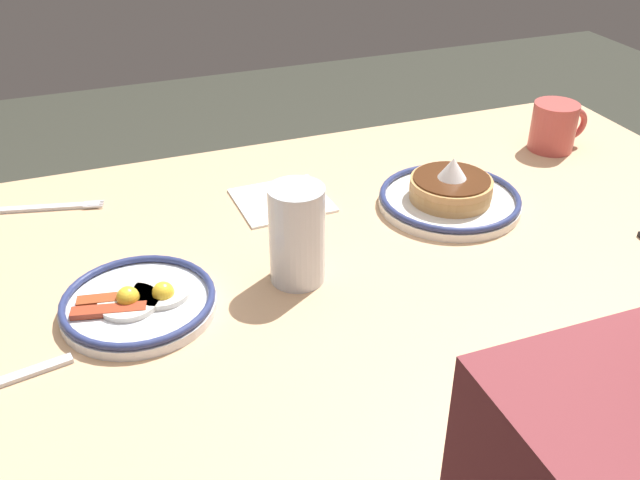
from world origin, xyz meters
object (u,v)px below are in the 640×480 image
object	(u,v)px
coffee_mug	(555,126)
drinking_glass	(297,239)
plate_near_main	(450,195)
fork_far	(43,208)
plate_center_pancakes	(139,302)
paper_napkin	(282,200)

from	to	relation	value
coffee_mug	drinking_glass	distance (m)	0.65
plate_near_main	coffee_mug	distance (m)	0.33
coffee_mug	drinking_glass	world-z (taller)	drinking_glass
coffee_mug	fork_far	xyz separation A→B (m)	(0.93, -0.09, -0.04)
plate_near_main	drinking_glass	xyz separation A→B (m)	(0.30, 0.11, 0.04)
plate_center_pancakes	coffee_mug	bearing A→B (deg)	-163.85
plate_center_pancakes	coffee_mug	size ratio (longest dim) A/B	1.74
coffee_mug	fork_far	distance (m)	0.94
paper_napkin	plate_center_pancakes	bearing A→B (deg)	39.30
plate_near_main	drinking_glass	bearing A→B (deg)	19.63
plate_near_main	drinking_glass	distance (m)	0.32
paper_napkin	drinking_glass	bearing A→B (deg)	77.73
coffee_mug	drinking_glass	size ratio (longest dim) A/B	0.82
plate_center_pancakes	paper_napkin	size ratio (longest dim) A/B	1.36
coffee_mug	paper_napkin	xyz separation A→B (m)	(0.56, 0.02, -0.05)
plate_near_main	plate_center_pancakes	world-z (taller)	plate_near_main
plate_center_pancakes	drinking_glass	world-z (taller)	drinking_glass
fork_far	paper_napkin	bearing A→B (deg)	163.47
paper_napkin	coffee_mug	bearing A→B (deg)	-178.05
plate_center_pancakes	drinking_glass	distance (m)	0.23
plate_center_pancakes	paper_napkin	world-z (taller)	plate_center_pancakes
fork_far	drinking_glass	bearing A→B (deg)	134.51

